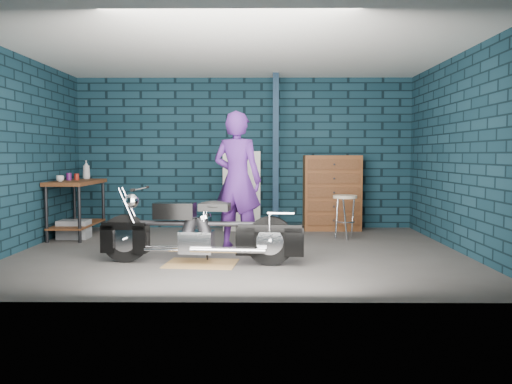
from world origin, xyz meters
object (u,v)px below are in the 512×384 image
(shop_stool, at_px, (345,217))
(person, at_px, (237,180))
(storage_bin, at_px, (74,229))
(locker, at_px, (242,191))
(workbench, at_px, (77,209))
(tool_chest, at_px, (332,193))
(motorcycle, at_px, (201,226))

(shop_stool, bearing_deg, person, -152.45)
(storage_bin, height_order, locker, locker)
(shop_stool, bearing_deg, locker, 147.73)
(person, bearing_deg, workbench, -1.26)
(tool_chest, bearing_deg, motorcycle, -123.29)
(motorcycle, relative_size, shop_stool, 3.07)
(motorcycle, bearing_deg, storage_bin, 144.28)
(person, distance_m, tool_chest, 2.50)
(storage_bin, xyz_separation_m, shop_stool, (4.28, 0.00, 0.20))
(storage_bin, bearing_deg, workbench, 95.42)
(shop_stool, bearing_deg, workbench, 177.22)
(motorcycle, distance_m, shop_stool, 2.84)
(motorcycle, distance_m, person, 1.28)
(locker, bearing_deg, workbench, -162.47)
(workbench, bearing_deg, locker, 17.53)
(storage_bin, relative_size, tool_chest, 0.36)
(motorcycle, xyz_separation_m, person, (0.39, 1.11, 0.50))
(storage_bin, distance_m, tool_chest, 4.37)
(person, relative_size, locker, 1.40)
(workbench, bearing_deg, tool_chest, 11.17)
(workbench, relative_size, tool_chest, 1.07)
(storage_bin, bearing_deg, person, -18.15)
(person, height_order, storage_bin, person)
(workbench, distance_m, shop_stool, 4.31)
(person, height_order, shop_stool, person)
(locker, xyz_separation_m, tool_chest, (1.58, 0.00, -0.04))
(workbench, xyz_separation_m, locker, (2.65, 0.84, 0.24))
(storage_bin, relative_size, shop_stool, 0.68)
(motorcycle, xyz_separation_m, shop_stool, (2.05, 1.97, -0.12))
(motorcycle, bearing_deg, workbench, 141.63)
(person, relative_size, storage_bin, 4.13)
(person, xyz_separation_m, storage_bin, (-2.63, 0.86, -0.82))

